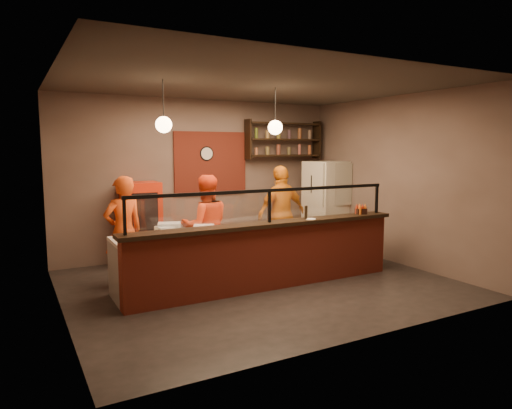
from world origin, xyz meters
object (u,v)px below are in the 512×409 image
fridge (326,205)px  pizza_dough (236,230)px  cook_left (124,231)px  wall_clock (206,154)px  condiment_caddy (361,211)px  cook_right (282,214)px  cook_mid (206,226)px  red_cooler (141,224)px  pepper_mill (306,213)px

fridge → pizza_dough: 3.33m
cook_left → fridge: 4.62m
wall_clock → cook_left: 2.83m
fridge → condiment_caddy: (-0.72, -1.93, 0.15)m
wall_clock → condiment_caddy: 3.41m
cook_right → cook_left: bearing=-3.1°
fridge → wall_clock: bearing=153.9°
wall_clock → fridge: size_ratio=0.16×
cook_mid → cook_right: 1.77m
cook_mid → red_cooler: (-0.76, 1.34, -0.09)m
cook_right → pizza_dough: (-1.49, -1.01, -0.03)m
condiment_caddy → pepper_mill: 1.21m
wall_clock → condiment_caddy: bearing=-56.8°
pizza_dough → condiment_caddy: 2.29m
cook_right → fridge: (1.47, 0.51, 0.02)m
cook_left → cook_mid: (1.35, -0.15, -0.01)m
condiment_caddy → pepper_mill: size_ratio=0.79×
cook_left → pepper_mill: bearing=140.9°
cook_right → pizza_dough: 1.80m
cook_mid → pepper_mill: bearing=147.9°
fridge → red_cooler: (-3.97, 0.49, -0.17)m
wall_clock → fridge: 2.86m
cook_left → red_cooler: 1.33m
fridge → condiment_caddy: size_ratio=10.94×
cook_mid → fridge: bearing=-156.0°
condiment_caddy → wall_clock: bearing=123.2°
cook_mid → pizza_dough: 0.72m
wall_clock → pizza_dough: 2.65m
cook_left → condiment_caddy: (3.85, -1.23, 0.22)m
cook_left → fridge: bearing=175.5°
wall_clock → cook_right: (1.03, -1.31, -1.16)m
wall_clock → fridge: (2.50, -0.80, -1.14)m
wall_clock → cook_right: wall_clock is taller
wall_clock → condiment_caddy: (1.78, -2.73, -0.99)m
pizza_dough → condiment_caddy: bearing=-10.3°
cook_mid → pizza_dough: bearing=119.9°
cook_right → red_cooler: (-2.50, 1.00, -0.15)m
red_cooler → pepper_mill: 3.24m
cook_left → cook_right: (3.09, 0.19, 0.05)m
pizza_dough → pepper_mill: (1.03, -0.46, 0.26)m
fridge → red_cooler: 4.01m
pizza_dough → condiment_caddy: (2.25, -0.41, 0.20)m
cook_right → red_cooler: 2.70m
fridge → condiment_caddy: fridge is taller
red_cooler → condiment_caddy: 4.07m
wall_clock → cook_right: 2.03m
condiment_caddy → cook_left: bearing=162.3°
cook_left → fridge: (4.57, 0.70, 0.08)m
fridge → pepper_mill: bearing=-142.4°
fridge → cook_left: bearing=-179.6°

